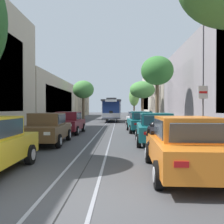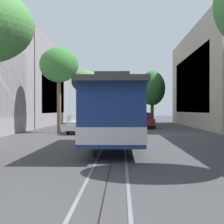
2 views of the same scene
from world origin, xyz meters
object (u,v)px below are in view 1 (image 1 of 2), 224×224
motorcycle_with_rider (154,144)px  street_sign_post (203,112)px  parked_car_maroon_mid_left (69,122)px  parked_car_white_fourth_right (137,119)px  street_tree_kerb_right_second (157,71)px  street_tree_kerb_left_second (83,90)px  parked_car_orange_near_right (185,145)px  cable_car_trolley (112,110)px  parked_car_teal_second_right (155,128)px  street_tree_kerb_right_fourth (134,97)px  parked_car_brown_second_left (47,128)px  parked_car_teal_mid_right (141,122)px  pedestrian_on_left_pavement (151,114)px  street_tree_kerb_right_mid (142,90)px

motorcycle_with_rider → street_sign_post: bearing=32.5°
parked_car_maroon_mid_left → parked_car_white_fourth_right: 8.97m
parked_car_white_fourth_right → motorcycle_with_rider: parked_car_white_fourth_right is taller
parked_car_white_fourth_right → motorcycle_with_rider: size_ratio=2.23×
parked_car_maroon_mid_left → street_tree_kerb_right_second: size_ratio=0.63×
street_tree_kerb_left_second → parked_car_orange_near_right: bearing=-76.9°
cable_car_trolley → street_sign_post: 25.92m
parked_car_maroon_mid_left → parked_car_teal_second_right: (5.55, -5.13, 0.00)m
parked_car_orange_near_right → street_tree_kerb_right_second: street_tree_kerb_right_second is taller
street_tree_kerb_right_fourth → parked_car_brown_second_left: bearing=-99.7°
parked_car_teal_mid_right → street_sign_post: size_ratio=1.62×
parked_car_orange_near_right → cable_car_trolley: cable_car_trolley is taller
parked_car_maroon_mid_left → parked_car_orange_near_right: 12.20m
parked_car_brown_second_left → pedestrian_on_left_pavement: bearing=72.5°
parked_car_brown_second_left → street_tree_kerb_right_second: (7.44, 11.59, 4.69)m
parked_car_white_fourth_right → street_tree_kerb_right_mid: 14.40m
parked_car_brown_second_left → parked_car_orange_near_right: (5.52, -5.61, 0.00)m
parked_car_maroon_mid_left → pedestrian_on_left_pavement: size_ratio=2.64×
parked_car_maroon_mid_left → pedestrian_on_left_pavement: (9.07, 23.48, 0.14)m
street_tree_kerb_right_second → street_sign_post: street_tree_kerb_right_second is taller
parked_car_teal_mid_right → street_tree_kerb_right_second: 7.23m
parked_car_brown_second_left → parked_car_teal_mid_right: size_ratio=1.00×
pedestrian_on_left_pavement → parked_car_brown_second_left: bearing=-107.5°
street_sign_post → street_tree_kerb_right_second: bearing=87.7°
street_tree_kerb_left_second → street_tree_kerb_right_second: size_ratio=0.93×
parked_car_teal_mid_right → pedestrian_on_left_pavement: size_ratio=2.66×
parked_car_maroon_mid_left → pedestrian_on_left_pavement: 25.17m
cable_car_trolley → pedestrian_on_left_pavement: bearing=44.4°
street_tree_kerb_right_mid → cable_car_trolley: size_ratio=0.68×
parked_car_teal_mid_right → street_tree_kerb_left_second: street_tree_kerb_left_second is taller
parked_car_maroon_mid_left → parked_car_white_fourth_right: (5.49, 7.09, 0.00)m
parked_car_maroon_mid_left → street_tree_kerb_right_fourth: 36.89m
motorcycle_with_rider → street_tree_kerb_left_second: bearing=102.5°
pedestrian_on_left_pavement → parked_car_maroon_mid_left: bearing=-111.1°
parked_car_white_fourth_right → street_tree_kerb_right_second: street_tree_kerb_right_second is taller
parked_car_brown_second_left → parked_car_white_fourth_right: size_ratio=1.00×
parked_car_orange_near_right → parked_car_white_fourth_right: 17.98m
parked_car_teal_second_right → cable_car_trolley: size_ratio=0.48×
parked_car_brown_second_left → parked_car_white_fourth_right: 13.53m
parked_car_teal_second_right → parked_car_orange_near_right: bearing=-90.4°
parked_car_white_fourth_right → cable_car_trolley: 10.54m
parked_car_maroon_mid_left → cable_car_trolley: bearing=81.2°
street_tree_kerb_left_second → parked_car_white_fourth_right: bearing=-63.0°
parked_car_teal_second_right → pedestrian_on_left_pavement: 28.82m
street_tree_kerb_right_second → street_sign_post: size_ratio=2.56×
parked_car_teal_mid_right → cable_car_trolley: size_ratio=0.48×
motorcycle_with_rider → pedestrian_on_left_pavement: bearing=82.7°
street_tree_kerb_right_mid → cable_car_trolley: street_tree_kerb_right_mid is taller
parked_car_teal_second_right → street_sign_post: street_sign_post is taller
parked_car_maroon_mid_left → street_sign_post: 10.86m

